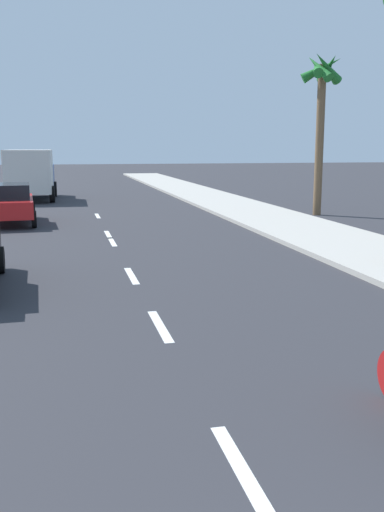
% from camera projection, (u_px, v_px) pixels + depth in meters
% --- Properties ---
extents(ground_plane, '(160.00, 160.00, 0.00)m').
position_uv_depth(ground_plane, '(107.00, 233.00, 20.42)').
color(ground_plane, '#2D2D33').
extents(sidewalk_strip, '(3.60, 80.00, 0.14)m').
position_uv_depth(sidewalk_strip, '(273.00, 219.00, 23.82)').
color(sidewalk_strip, '#B2ADA3').
rests_on(sidewalk_strip, ground).
extents(lane_stripe_1, '(0.16, 1.80, 0.01)m').
position_uv_depth(lane_stripe_1, '(243.00, 472.00, 5.45)').
color(lane_stripe_1, white).
rests_on(lane_stripe_1, ground).
extents(lane_stripe_2, '(0.16, 1.80, 0.01)m').
position_uv_depth(lane_stripe_2, '(160.00, 326.00, 9.87)').
color(lane_stripe_2, white).
rests_on(lane_stripe_2, ground).
extents(lane_stripe_3, '(0.16, 1.80, 0.01)m').
position_uv_depth(lane_stripe_3, '(132.00, 276.00, 13.68)').
color(lane_stripe_3, white).
rests_on(lane_stripe_3, ground).
extents(lane_stripe_4, '(0.16, 1.80, 0.01)m').
position_uv_depth(lane_stripe_4, '(112.00, 242.00, 18.54)').
color(lane_stripe_4, white).
rests_on(lane_stripe_4, ground).
extents(lane_stripe_5, '(0.16, 1.80, 0.01)m').
position_uv_depth(lane_stripe_5, '(108.00, 235.00, 20.05)').
color(lane_stripe_5, white).
rests_on(lane_stripe_5, ground).
extents(lane_stripe_6, '(0.16, 1.80, 0.01)m').
position_uv_depth(lane_stripe_6, '(98.00, 216.00, 25.41)').
color(lane_stripe_6, white).
rests_on(lane_stripe_6, ground).
extents(parked_car_red, '(2.14, 4.32, 1.57)m').
position_uv_depth(parked_car_red, '(9.00, 203.00, 22.66)').
color(parked_car_red, red).
rests_on(parked_car_red, ground).
extents(delivery_truck, '(2.79, 6.29, 2.80)m').
position_uv_depth(delivery_truck, '(30.00, 173.00, 32.67)').
color(delivery_truck, '#23478C').
rests_on(delivery_truck, ground).
extents(palm_tree_far, '(1.80, 1.77, 6.97)m').
position_uv_depth(palm_tree_far, '(322.00, 93.00, 24.80)').
color(palm_tree_far, brown).
rests_on(palm_tree_far, ground).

